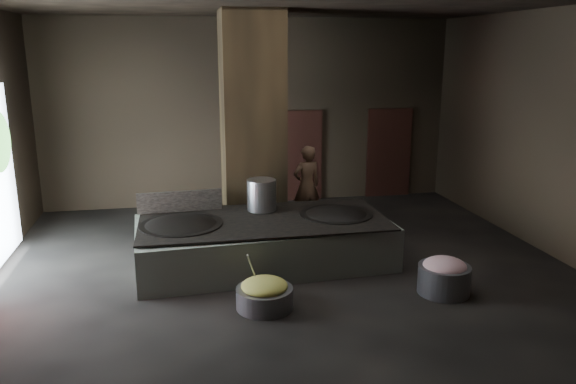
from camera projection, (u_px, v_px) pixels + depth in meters
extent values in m
cube|color=black|center=(285.00, 269.00, 10.00)|extent=(10.00, 9.00, 0.10)
cube|color=black|center=(250.00, 113.00, 13.76)|extent=(10.00, 0.10, 4.50)
cube|color=black|center=(379.00, 220.00, 5.11)|extent=(10.00, 0.10, 4.50)
cube|color=black|center=(553.00, 133.00, 10.38)|extent=(0.10, 9.00, 4.50)
cube|color=black|center=(253.00, 127.00, 11.18)|extent=(1.20, 1.20, 4.50)
cube|color=#A4B2A0|center=(264.00, 242.00, 10.08)|extent=(4.57, 2.39, 0.77)
cube|color=black|center=(264.00, 220.00, 9.97)|extent=(4.35, 2.09, 0.03)
ellipsoid|color=black|center=(181.00, 229.00, 9.67)|extent=(1.40, 1.40, 0.39)
cylinder|color=black|center=(181.00, 225.00, 9.65)|extent=(1.43, 1.43, 0.05)
ellipsoid|color=black|center=(336.00, 218.00, 10.29)|extent=(1.31, 1.31, 0.37)
cylinder|color=black|center=(336.00, 215.00, 10.27)|extent=(1.33, 1.33, 0.05)
cylinder|color=#AFB3B7|center=(262.00, 195.00, 10.43)|extent=(0.54, 0.54, 0.58)
cube|color=black|center=(180.00, 201.00, 10.36)|extent=(1.55, 0.15, 0.39)
imported|color=brown|center=(307.00, 185.00, 12.23)|extent=(0.72, 0.56, 1.75)
cylinder|color=slate|center=(265.00, 298.00, 8.37)|extent=(1.00, 1.00, 0.31)
ellipsoid|color=#88B256|center=(264.00, 286.00, 8.32)|extent=(0.70, 0.70, 0.22)
cylinder|color=#AFB3B7|center=(253.00, 270.00, 8.39)|extent=(0.22, 0.29, 0.61)
cylinder|color=slate|center=(444.00, 279.00, 8.87)|extent=(1.05, 1.05, 0.45)
ellipsoid|color=#D27E8E|center=(445.00, 266.00, 8.82)|extent=(0.68, 0.68, 0.26)
cube|color=black|center=(299.00, 158.00, 14.17)|extent=(1.18, 0.08, 2.38)
cube|color=#8C6647|center=(293.00, 160.00, 14.17)|extent=(0.82, 0.04, 1.93)
cube|color=black|center=(389.00, 154.00, 14.62)|extent=(1.18, 0.08, 2.38)
cube|color=#8C6647|center=(392.00, 156.00, 14.71)|extent=(0.76, 0.04, 1.79)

